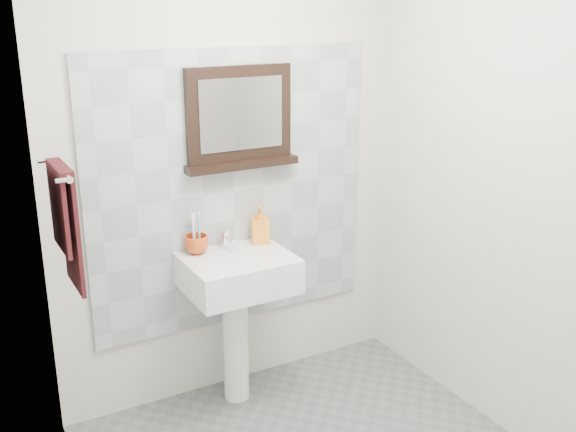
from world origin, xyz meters
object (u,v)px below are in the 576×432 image
object	(u,v)px
toothbrush_cup	(197,244)
framed_mirror	(239,120)
pedestal_sink	(238,289)
soap_dispenser	(260,224)
hand_towel	(66,218)

from	to	relation	value
toothbrush_cup	framed_mirror	world-z (taller)	framed_mirror
toothbrush_cup	framed_mirror	distance (m)	0.69
toothbrush_cup	framed_mirror	xyz separation A→B (m)	(0.28, 0.05, 0.62)
pedestal_sink	toothbrush_cup	distance (m)	0.32
toothbrush_cup	soap_dispenser	xyz separation A→B (m)	(0.37, -0.01, 0.05)
pedestal_sink	framed_mirror	size ratio (longest dim) A/B	1.54
framed_mirror	pedestal_sink	bearing A→B (deg)	-122.41
framed_mirror	hand_towel	distance (m)	1.07
soap_dispenser	toothbrush_cup	bearing A→B (deg)	-165.00
toothbrush_cup	hand_towel	world-z (taller)	hand_towel
toothbrush_cup	soap_dispenser	size ratio (longest dim) A/B	0.61
soap_dispenser	hand_towel	size ratio (longest dim) A/B	0.38
framed_mirror	hand_towel	size ratio (longest dim) A/B	1.13
soap_dispenser	framed_mirror	bearing A→B (deg)	160.62
pedestal_sink	toothbrush_cup	size ratio (longest dim) A/B	7.65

